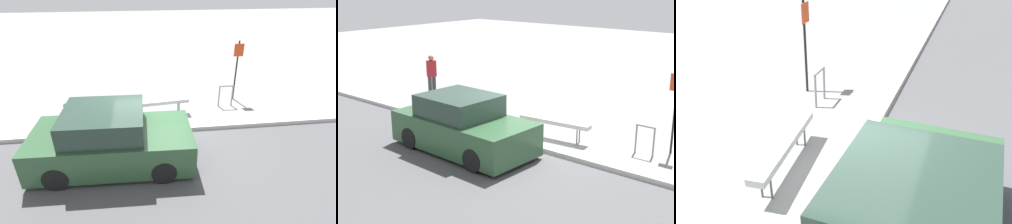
% 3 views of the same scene
% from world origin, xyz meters
% --- Properties ---
extents(ground_plane, '(60.00, 60.00, 0.00)m').
position_xyz_m(ground_plane, '(0.00, 0.00, 0.00)').
color(ground_plane, gray).
extents(road_strip, '(60.00, 10.00, 0.01)m').
position_xyz_m(road_strip, '(0.00, -5.15, 0.00)').
color(road_strip, '#4C4C4F').
rests_on(road_strip, ground_plane).
extents(curb, '(60.00, 0.20, 0.13)m').
position_xyz_m(curb, '(0.00, 0.00, 0.07)').
color(curb, '#B7B7B2').
rests_on(curb, ground_plane).
extents(bench, '(2.25, 0.53, 0.58)m').
position_xyz_m(bench, '(0.17, 1.07, 0.51)').
color(bench, '#515156').
rests_on(bench, ground_plane).
extents(bike_rack, '(0.55, 0.05, 0.83)m').
position_xyz_m(bike_rack, '(2.78, 1.53, 0.50)').
color(bike_rack, gray).
rests_on(bike_rack, ground_plane).
extents(fire_hydrant, '(0.36, 0.22, 0.77)m').
position_xyz_m(fire_hydrant, '(-2.76, 0.90, 0.41)').
color(fire_hydrant, '#338C3F').
rests_on(fire_hydrant, ground_plane).
extents(pedestrian, '(0.36, 0.42, 1.64)m').
position_xyz_m(pedestrian, '(-6.60, 2.30, 0.88)').
color(pedestrian, '#333338').
rests_on(pedestrian, ground_plane).
extents(parked_car_near, '(4.06, 2.02, 1.55)m').
position_xyz_m(parked_car_near, '(-1.19, -1.34, 0.69)').
color(parked_car_near, black).
rests_on(parked_car_near, ground_plane).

